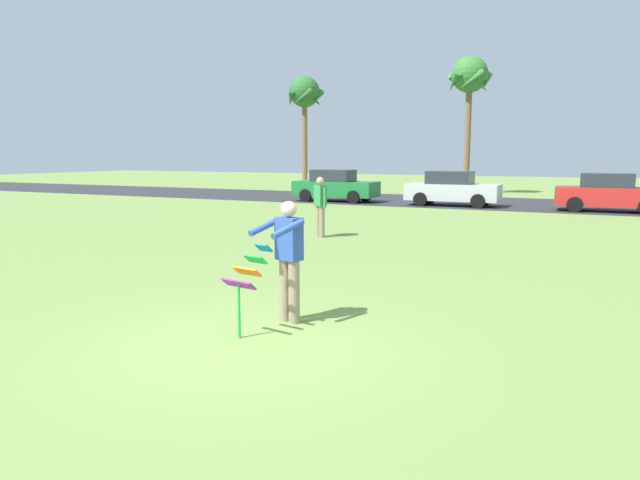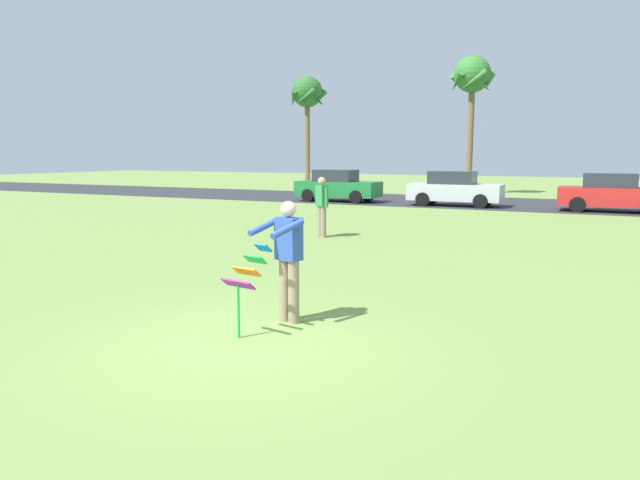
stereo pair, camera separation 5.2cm
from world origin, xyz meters
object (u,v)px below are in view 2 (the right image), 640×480
(parked_car_silver, at_px, (455,189))
(palm_tree_left_near, at_px, (307,96))
(palm_tree_right_near, at_px, (472,80))
(person_kite_flyer, at_px, (288,256))
(parked_car_red, at_px, (612,193))
(person_walker_far, at_px, (322,205))
(parked_car_green, at_px, (338,186))
(kite_held, at_px, (247,275))

(parked_car_silver, bearing_deg, palm_tree_left_near, 142.87)
(parked_car_silver, xyz_separation_m, palm_tree_right_near, (-1.08, 8.17, 5.85))
(person_kite_flyer, bearing_deg, palm_tree_left_near, 116.77)
(palm_tree_left_near, xyz_separation_m, palm_tree_right_near, (11.43, -1.31, 0.33))
(person_kite_flyer, xyz_separation_m, parked_car_silver, (-2.30, 19.89, -0.18))
(palm_tree_right_near, bearing_deg, parked_car_silver, -82.47)
(person_kite_flyer, bearing_deg, palm_tree_right_near, 96.88)
(parked_car_silver, xyz_separation_m, parked_car_red, (6.52, -0.00, 0.00))
(person_walker_far, bearing_deg, palm_tree_right_near, 90.12)
(palm_tree_left_near, bearing_deg, parked_car_silver, -37.13)
(palm_tree_left_near, bearing_deg, parked_car_green, -55.18)
(parked_car_silver, height_order, person_walker_far, person_walker_far)
(kite_held, bearing_deg, palm_tree_right_near, 96.31)
(parked_car_red, bearing_deg, person_kite_flyer, -101.96)
(palm_tree_left_near, bearing_deg, kite_held, -64.11)
(parked_car_green, xyz_separation_m, parked_car_silver, (5.92, -0.00, 0.00))
(parked_car_silver, bearing_deg, person_kite_flyer, -83.39)
(kite_held, bearing_deg, parked_car_green, 111.25)
(palm_tree_right_near, bearing_deg, person_walker_far, -89.88)
(parked_car_silver, relative_size, palm_tree_right_near, 0.53)
(parked_car_green, height_order, person_walker_far, person_walker_far)
(parked_car_green, bearing_deg, palm_tree_left_near, 124.82)
(parked_car_silver, distance_m, parked_car_red, 6.52)
(person_kite_flyer, height_order, kite_held, person_kite_flyer)
(parked_car_red, distance_m, palm_tree_right_near, 12.60)
(parked_car_green, bearing_deg, kite_held, -68.75)
(kite_held, xyz_separation_m, palm_tree_right_near, (-3.18, 28.81, 5.82))
(parked_car_green, distance_m, parked_car_silver, 5.92)
(parked_car_green, height_order, parked_car_red, same)
(person_kite_flyer, xyz_separation_m, parked_car_red, (4.21, 19.89, -0.18))
(parked_car_silver, height_order, palm_tree_left_near, palm_tree_left_near)
(parked_car_silver, bearing_deg, person_walker_far, -94.97)
(palm_tree_left_near, bearing_deg, person_kite_flyer, -63.23)
(parked_car_silver, distance_m, palm_tree_right_near, 10.10)
(parked_car_red, bearing_deg, parked_car_green, 180.00)
(parked_car_red, relative_size, palm_tree_left_near, 0.55)
(person_walker_far, bearing_deg, palm_tree_left_near, 118.22)
(person_kite_flyer, height_order, palm_tree_right_near, palm_tree_right_near)
(person_kite_flyer, bearing_deg, person_walker_far, 112.71)
(parked_car_green, bearing_deg, person_walker_far, -67.69)
(person_walker_far, bearing_deg, parked_car_silver, 85.03)
(parked_car_green, distance_m, palm_tree_left_near, 12.79)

